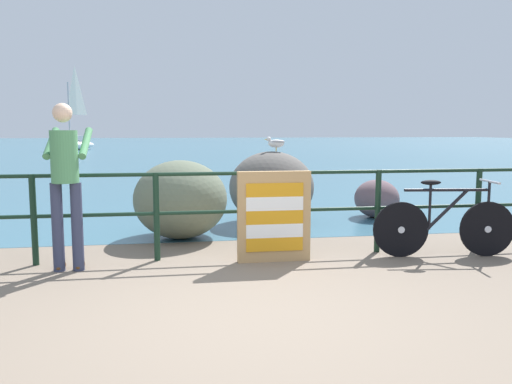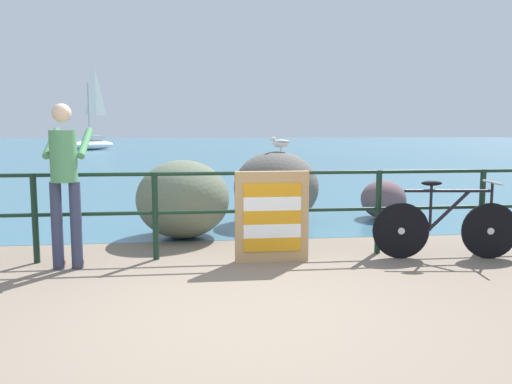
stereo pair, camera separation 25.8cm
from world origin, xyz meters
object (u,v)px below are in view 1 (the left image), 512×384
at_px(bicycle, 445,224).
at_px(seagull, 276,143).
at_px(sailboat, 73,141).
at_px(person_at_railing, 66,179).
at_px(folded_deckchair_stack, 274,217).
at_px(breakwater_boulder_main, 272,187).
at_px(breakwater_boulder_right, 377,199).
at_px(breakwater_boulder_left, 180,199).

distance_m(bicycle, seagull, 3.11).
bearing_deg(sailboat, person_at_railing, 43.17).
bearing_deg(person_at_railing, folded_deckchair_stack, -88.61).
bearing_deg(seagull, sailboat, -68.24).
bearing_deg(seagull, breakwater_boulder_main, 17.27).
bearing_deg(breakwater_boulder_right, bicycle, -95.65).
xyz_separation_m(person_at_railing, breakwater_boulder_right, (4.57, 2.68, -0.67)).
bearing_deg(breakwater_boulder_right, person_at_railing, -149.58).
bearing_deg(seagull, breakwater_boulder_right, -167.29).
distance_m(breakwater_boulder_main, seagull, 0.72).
distance_m(breakwater_boulder_left, sailboat, 33.32).
bearing_deg(breakwater_boulder_right, folded_deckchair_stack, -131.10).
xyz_separation_m(folded_deckchair_stack, breakwater_boulder_left, (-1.04, 1.48, 0.02)).
relative_size(folded_deckchair_stack, breakwater_boulder_main, 0.76).
distance_m(breakwater_boulder_main, sailboat, 32.77).
height_order(person_at_railing, sailboat, sailboat).
relative_size(bicycle, breakwater_boulder_right, 2.01).
relative_size(breakwater_boulder_main, breakwater_boulder_right, 1.63).
bearing_deg(breakwater_boulder_right, breakwater_boulder_left, -160.72).
xyz_separation_m(breakwater_boulder_main, sailboat, (-8.87, 31.55, 0.13)).
distance_m(breakwater_boulder_main, breakwater_boulder_left, 1.75).
bearing_deg(sailboat, seagull, 48.68).
bearing_deg(folded_deckchair_stack, breakwater_boulder_right, 48.90).
bearing_deg(breakwater_boulder_left, folded_deckchair_stack, -55.05).
distance_m(folded_deckchair_stack, breakwater_boulder_right, 3.53).
xyz_separation_m(breakwater_boulder_main, breakwater_boulder_right, (1.89, 0.23, -0.25)).
height_order(bicycle, folded_deckchair_stack, folded_deckchair_stack).
xyz_separation_m(seagull, sailboat, (-8.95, 31.53, -0.59)).
height_order(breakwater_boulder_right, seagull, seagull).
relative_size(bicycle, sailboat, 0.27).
bearing_deg(breakwater_boulder_main, person_at_railing, -137.56).
relative_size(breakwater_boulder_left, breakwater_boulder_right, 1.67).
relative_size(folded_deckchair_stack, seagull, 3.05).
bearing_deg(sailboat, breakwater_boulder_main, 48.56).
relative_size(breakwater_boulder_main, seagull, 4.01).
xyz_separation_m(bicycle, breakwater_boulder_left, (-3.08, 1.58, 0.15)).
bearing_deg(person_at_railing, breakwater_boulder_main, -46.80).
bearing_deg(person_at_railing, seagull, -47.39).
distance_m(seagull, sailboat, 32.78).
bearing_deg(breakwater_boulder_left, person_at_railing, -128.79).
distance_m(person_at_railing, seagull, 3.71).
bearing_deg(bicycle, seagull, 128.44).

